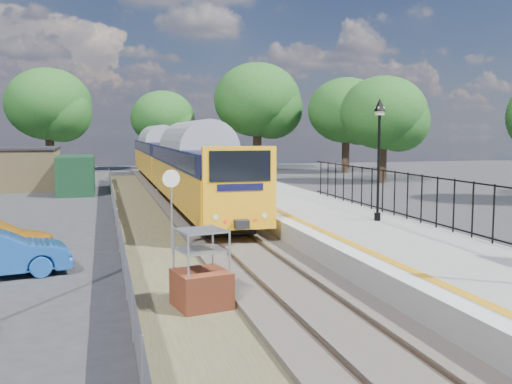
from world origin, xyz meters
name	(u,v)px	position (x,y,z in m)	size (l,w,h in m)	color
ground	(297,299)	(0.00, 0.00, 0.00)	(120.00, 120.00, 0.00)	#2D2D30
track_bed	(210,232)	(-0.47, 9.67, 0.09)	(5.90, 80.00, 0.29)	#473F38
platform	(330,225)	(4.20, 8.00, 0.45)	(5.00, 70.00, 0.90)	gray
platform_edge	(282,216)	(2.14, 8.00, 0.90)	(0.90, 70.00, 0.01)	silver
victorian_lamp_north	(379,131)	(5.30, 6.00, 4.30)	(0.44, 0.44, 4.60)	black
palisade_fence	(468,208)	(6.55, 2.24, 1.84)	(0.12, 26.00, 2.00)	black
wire_fence	(116,216)	(-4.20, 12.00, 0.60)	(0.06, 52.00, 1.20)	#999EA3
outbuilding	(15,170)	(-10.91, 31.21, 1.52)	(10.80, 10.10, 3.12)	#9C8558
tree_line	(167,107)	(1.40, 42.00, 6.61)	(56.80, 43.80, 11.88)	#332319
train	(172,159)	(0.00, 26.68, 2.34)	(2.82, 40.83, 3.51)	#F8A716
brick_plinth	(201,271)	(-2.50, -0.22, 0.94)	(1.44, 1.44, 1.96)	#954126
speed_sign	(171,197)	(-2.50, 5.73, 2.06)	(0.60, 0.14, 2.99)	#999EA3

